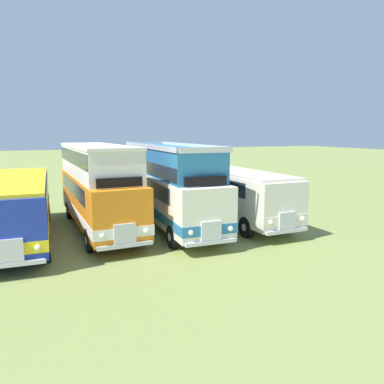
{
  "coord_description": "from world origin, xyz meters",
  "views": [
    {
      "loc": [
        1.12,
        -19.22,
        5.1
      ],
      "look_at": [
        9.03,
        0.24,
        1.73
      ],
      "focal_mm": 34.51,
      "sensor_mm": 36.0,
      "label": 1
    }
  ],
  "objects": [
    {
      "name": "bus_fifth_in_row",
      "position": [
        3.76,
        0.49,
        2.47
      ],
      "size": [
        3.08,
        10.69,
        4.49
      ],
      "color": "orange",
      "rests_on": "ground"
    },
    {
      "name": "bus_seventh_in_row",
      "position": [
        11.29,
        -0.03,
        1.76
      ],
      "size": [
        2.84,
        11.03,
        2.99
      ],
      "color": "silver",
      "rests_on": "ground"
    },
    {
      "name": "bus_fourth_in_row",
      "position": [
        0.0,
        -0.07,
        1.76
      ],
      "size": [
        2.77,
        11.0,
        2.99
      ],
      "color": "#1E339E",
      "rests_on": "ground"
    },
    {
      "name": "ground_plane",
      "position": [
        0.0,
        0.0,
        0.0
      ],
      "size": [
        200.0,
        200.0,
        0.0
      ],
      "primitive_type": "plane",
      "color": "olive"
    },
    {
      "name": "bus_sixth_in_row",
      "position": [
        7.53,
        -0.04,
        2.36
      ],
      "size": [
        2.74,
        11.41,
        4.52
      ],
      "color": "silver",
      "rests_on": "ground"
    }
  ]
}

